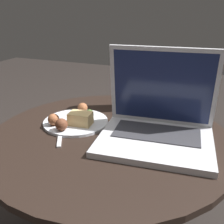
# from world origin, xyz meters

# --- Properties ---
(table) EXTENTS (0.74, 0.74, 0.49)m
(table) POSITION_xyz_m (0.00, 0.00, 0.36)
(table) COLOR black
(table) RESTS_ON ground_plane
(laptop) EXTENTS (0.34, 0.28, 0.26)m
(laptop) POSITION_xyz_m (0.14, 0.02, 0.54)
(laptop) COLOR silver
(laptop) RESTS_ON table
(beer_glass) EXTENTS (0.08, 0.08, 0.22)m
(beer_glass) POSITION_xyz_m (-0.03, 0.22, 0.60)
(beer_glass) COLOR brown
(beer_glass) RESTS_ON table
(snack_plate) EXTENTS (0.22, 0.22, 0.05)m
(snack_plate) POSITION_xyz_m (-0.13, 0.02, 0.50)
(snack_plate) COLOR silver
(snack_plate) RESTS_ON table
(fork) EXTENTS (0.10, 0.17, 0.01)m
(fork) POSITION_xyz_m (-0.15, -0.04, 0.49)
(fork) COLOR silver
(fork) RESTS_ON table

